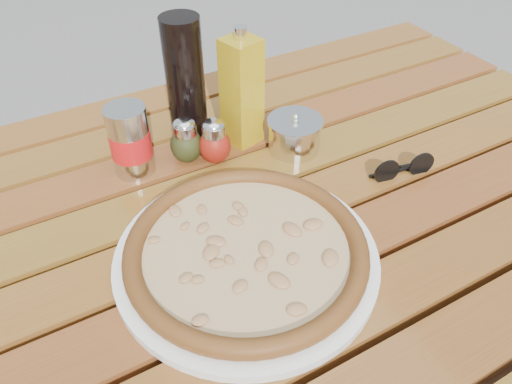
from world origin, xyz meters
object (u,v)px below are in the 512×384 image
soda_can (130,141)px  pepper_shaker (214,142)px  olive_oil_cruet (242,92)px  sunglasses (403,168)px  table (262,248)px  pizza (246,249)px  dark_bottle (185,80)px  parmesan_tin (295,134)px  plate (246,257)px  oregano_shaker (186,141)px

soda_can → pepper_shaker: bearing=-17.8°
olive_oil_cruet → sunglasses: 0.30m
table → pizza: pizza is taller
table → dark_bottle: (-0.01, 0.25, 0.19)m
dark_bottle → parmesan_tin: size_ratio=1.89×
pizza → pepper_shaker: 0.24m
pepper_shaker → dark_bottle: size_ratio=0.37×
table → plate: (-0.06, -0.07, 0.08)m
soda_can → olive_oil_cruet: (0.20, -0.01, 0.04)m
table → dark_bottle: 0.31m
oregano_shaker → dark_bottle: bearing=62.7°
oregano_shaker → olive_oil_cruet: olive_oil_cruet is taller
table → sunglasses: (0.25, -0.03, 0.09)m
pepper_shaker → sunglasses: size_ratio=0.74×
table → plate: 0.13m
pepper_shaker → soda_can: bearing=162.2°
pepper_shaker → olive_oil_cruet: 0.10m
olive_oil_cruet → soda_can: bearing=177.7°
pizza → soda_can: 0.28m
plate → parmesan_tin: parmesan_tin is taller
soda_can → sunglasses: bearing=-31.2°
parmesan_tin → plate: bearing=-136.2°
pepper_shaker → sunglasses: bearing=-37.0°
sunglasses → dark_bottle: bearing=143.9°
pepper_shaker → oregano_shaker: (-0.04, 0.03, 0.00)m
table → soda_can: size_ratio=11.67×
pepper_shaker → olive_oil_cruet: (0.07, 0.03, 0.06)m
pepper_shaker → dark_bottle: bearing=93.6°
plate → pepper_shaker: size_ratio=4.39×
pizza → pepper_shaker: size_ratio=5.06×
table → sunglasses: sunglasses is taller
olive_oil_cruet → table: bearing=-109.6°
pizza → soda_can: (-0.07, 0.27, 0.04)m
parmesan_tin → pizza: bearing=-136.2°
plate → sunglasses: bearing=6.9°
table → soda_can: soda_can is taller
parmesan_tin → sunglasses: (0.11, -0.15, -0.01)m
plate → soda_can: soda_can is taller
table → parmesan_tin: size_ratio=12.02×
parmesan_tin → sunglasses: size_ratio=1.05×
plate → oregano_shaker: 0.25m
table → pizza: bearing=-133.2°
oregano_shaker → soda_can: 0.09m
table → pepper_shaker: 0.19m
plate → pepper_shaker: pepper_shaker is taller
dark_bottle → sunglasses: 0.39m
plate → olive_oil_cruet: 0.30m
pepper_shaker → pizza: bearing=-105.4°
pepper_shaker → olive_oil_cruet: olive_oil_cruet is taller
plate → olive_oil_cruet: bearing=62.9°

